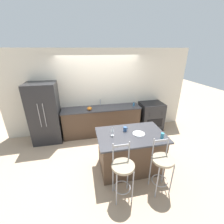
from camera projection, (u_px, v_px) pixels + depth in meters
The scene contains 15 objects.
ground_plane at pixel (104, 138), 4.84m from camera, with size 18.00×18.00×0.00m, color tan.
wall_back at pixel (100, 92), 4.91m from camera, with size 6.00×0.07×2.70m.
back_counter at pixel (102, 120), 4.98m from camera, with size 2.51×0.64×0.93m.
sink_faucet at pixel (100, 102), 4.92m from camera, with size 0.02×0.13×0.22m.
kitchen_island at pixel (130, 151), 3.50m from camera, with size 1.51×0.98×0.92m.
refrigerator at pixel (45, 113), 4.43m from camera, with size 0.82×0.72×1.81m.
oven_range at pixel (151, 116), 5.27m from camera, with size 0.77×0.66×0.97m.
bar_stool_near at pixel (123, 171), 2.70m from camera, with size 0.42×0.42×1.15m.
bar_stool_far at pixel (162, 164), 2.85m from camera, with size 0.42×0.42×1.15m.
dinner_plate at pixel (139, 133), 3.33m from camera, with size 0.27×0.27×0.02m.
wine_glass at pixel (113, 129), 3.21m from camera, with size 0.08×0.08×0.22m.
coffee_mug at pixel (125, 129), 3.44m from camera, with size 0.12×0.08×0.10m.
tumbler_cup at pixel (162, 136), 3.11m from camera, with size 0.07×0.07×0.15m.
pumpkin_decoration at pixel (89, 109), 4.57m from camera, with size 0.14×0.14×0.14m.
soap_bottle at pixel (134, 104), 4.91m from camera, with size 0.06×0.06×0.14m.
Camera 1 is at (-0.59, -4.09, 2.67)m, focal length 24.00 mm.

